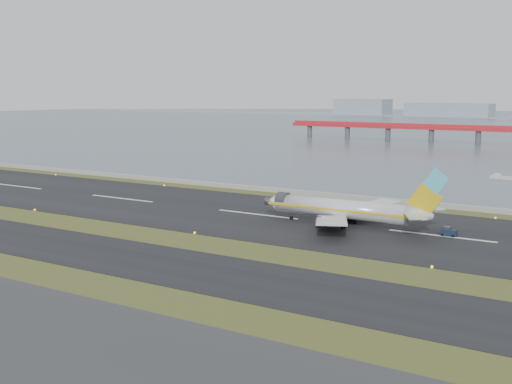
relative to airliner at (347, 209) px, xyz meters
The scene contains 7 objects.
ground 36.16m from the airliner, 126.75° to the right, with size 1000.00×1000.00×0.00m, color #324418.
taxiway_strip 46.29m from the airliner, 117.81° to the right, with size 1000.00×18.00×0.10m, color black.
runway_strip 21.84m from the airliner, behind, with size 1000.00×45.00×0.10m, color black.
seawall 37.99m from the airliner, 124.65° to the left, with size 1000.00×2.50×1.00m, color gray.
airliner is the anchor object (origin of this frame).
pushback_tug 19.83m from the airliner, ahead, with size 2.89×1.78×1.81m.
workboat_near 90.81m from the airliner, 82.59° to the left, with size 7.37×2.53×1.77m.
Camera 1 is at (72.00, -86.49, 26.48)m, focal length 45.00 mm.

